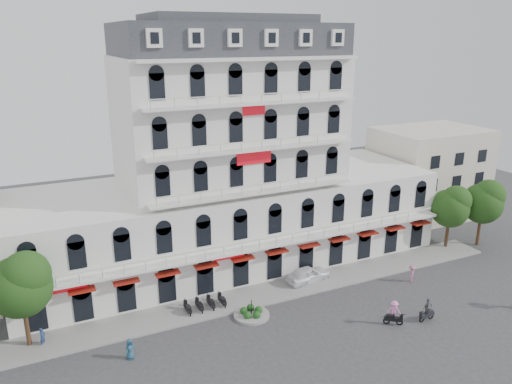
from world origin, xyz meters
name	(u,v)px	position (x,y,z in m)	size (l,w,h in m)	color
ground	(316,344)	(0.00, 0.00, 0.00)	(120.00, 120.00, 0.00)	#38383A
sidewalk	(267,293)	(0.00, 9.00, 0.08)	(53.00, 4.00, 0.16)	gray
main_building	(230,172)	(0.00, 18.00, 9.96)	(45.00, 15.00, 25.80)	silver
flank_building_east	(428,172)	(30.00, 20.00, 6.00)	(14.00, 10.00, 12.00)	beige
traffic_island	(251,314)	(-3.00, 6.00, 0.26)	(3.20, 3.20, 1.60)	gray
parked_scooter_row	(205,310)	(-6.35, 8.80, 0.00)	(4.40, 1.80, 1.10)	black
tree_west_inner	(21,283)	(-20.95, 9.48, 5.68)	(4.76, 4.76, 8.25)	#382314
tree_east_inner	(451,206)	(24.05, 9.98, 5.21)	(4.40, 4.37, 7.57)	#382314
tree_east_outer	(484,201)	(28.05, 8.98, 5.55)	(4.65, 4.65, 8.05)	#382314
parked_car	(308,274)	(4.93, 9.50, 0.82)	(1.93, 4.79, 1.63)	white
rider_northeast	(427,310)	(10.58, -1.13, 1.07)	(1.70, 0.47, 2.17)	#222227
rider_center	(394,312)	(7.51, -0.39, 1.21)	(1.46, 1.22, 2.27)	black
pedestrian_left	(130,349)	(-13.99, 4.45, 0.85)	(0.83, 0.54, 1.69)	#24506D
pedestrian_mid	(312,277)	(5.06, 8.93, 0.75)	(0.88, 0.37, 1.50)	slate
pedestrian_right	(411,273)	(14.39, 5.10, 0.88)	(1.14, 0.66, 1.77)	#BA628A
pedestrian_far	(42,337)	(-20.00, 9.11, 0.80)	(0.59, 0.38, 1.60)	navy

